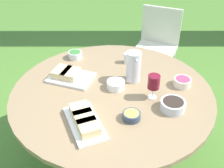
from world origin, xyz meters
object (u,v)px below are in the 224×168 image
at_px(chair_near_right, 157,42).
at_px(water_pitcher, 133,67).
at_px(wine_glass, 154,82).
at_px(dining_table, 112,100).

xyz_separation_m(chair_near_right, water_pitcher, (0.95, -0.61, 0.32)).
bearing_deg(wine_glass, dining_table, -119.93).
height_order(chair_near_right, water_pitcher, water_pitcher).
bearing_deg(chair_near_right, water_pitcher, -32.47).
height_order(dining_table, wine_glass, wine_glass).
height_order(water_pitcher, wine_glass, water_pitcher).
xyz_separation_m(chair_near_right, wine_glass, (1.19, -0.54, 0.33)).
relative_size(dining_table, water_pitcher, 6.16).
bearing_deg(chair_near_right, wine_glass, -24.35).
height_order(dining_table, chair_near_right, chair_near_right).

